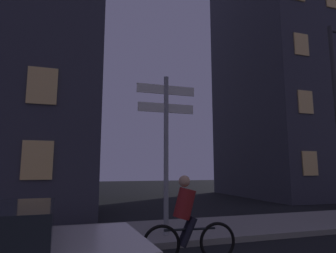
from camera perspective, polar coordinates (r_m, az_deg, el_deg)
The scene contains 4 objects.
sidewalk_kerb at distance 8.39m, azimuth 5.10°, elevation -19.84°, with size 40.00×2.72×0.14m, color gray.
signpost at distance 7.32m, azimuth -0.38°, elevation -2.19°, with size 1.57×0.12×4.00m.
cyclist at distance 5.68m, azimuth 3.86°, elevation -18.43°, with size 1.82×0.35×1.61m.
building_right_block at distance 23.43m, azimuth 26.92°, elevation 11.32°, with size 12.05×8.17×18.56m.
Camera 1 is at (-3.14, -0.63, 1.74)m, focal length 30.55 mm.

